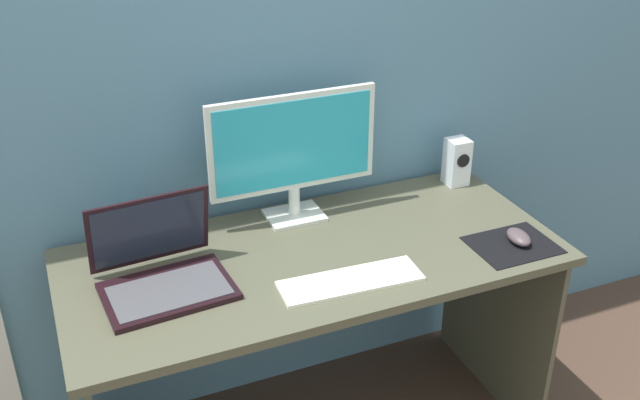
{
  "coord_description": "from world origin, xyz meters",
  "views": [
    {
      "loc": [
        -0.7,
        -1.71,
        1.9
      ],
      "look_at": [
        0.01,
        -0.02,
        0.93
      ],
      "focal_mm": 41.29,
      "sensor_mm": 36.0,
      "label": 1
    }
  ],
  "objects_px": {
    "keyboard_external": "(351,281)",
    "fishbowl": "(136,227)",
    "monitor": "(293,150)",
    "mouse": "(519,237)",
    "speaker_right": "(457,162)",
    "laptop": "(162,270)"
  },
  "relations": [
    {
      "from": "monitor",
      "to": "fishbowl",
      "type": "height_order",
      "value": "monitor"
    },
    {
      "from": "keyboard_external",
      "to": "fishbowl",
      "type": "bearing_deg",
      "value": 143.99
    },
    {
      "from": "speaker_right",
      "to": "keyboard_external",
      "type": "xyz_separation_m",
      "value": [
        -0.6,
        -0.42,
        -0.08
      ]
    },
    {
      "from": "monitor",
      "to": "mouse",
      "type": "height_order",
      "value": "monitor"
    },
    {
      "from": "speaker_right",
      "to": "mouse",
      "type": "bearing_deg",
      "value": -95.73
    },
    {
      "from": "mouse",
      "to": "fishbowl",
      "type": "bearing_deg",
      "value": 166.48
    },
    {
      "from": "monitor",
      "to": "laptop",
      "type": "distance_m",
      "value": 0.55
    },
    {
      "from": "fishbowl",
      "to": "laptop",
      "type": "bearing_deg",
      "value": -83.53
    },
    {
      "from": "laptop",
      "to": "mouse",
      "type": "xyz_separation_m",
      "value": [
        1.04,
        -0.19,
        -0.03
      ]
    },
    {
      "from": "monitor",
      "to": "keyboard_external",
      "type": "xyz_separation_m",
      "value": [
        0.01,
        -0.41,
        -0.23
      ]
    },
    {
      "from": "mouse",
      "to": "monitor",
      "type": "bearing_deg",
      "value": 151.84
    },
    {
      "from": "laptop",
      "to": "fishbowl",
      "type": "distance_m",
      "value": 0.23
    },
    {
      "from": "laptop",
      "to": "keyboard_external",
      "type": "relative_size",
      "value": 0.9
    },
    {
      "from": "speaker_right",
      "to": "mouse",
      "type": "distance_m",
      "value": 0.43
    },
    {
      "from": "speaker_right",
      "to": "fishbowl",
      "type": "relative_size",
      "value": 1.1
    },
    {
      "from": "speaker_right",
      "to": "laptop",
      "type": "xyz_separation_m",
      "value": [
        -1.08,
        -0.23,
        -0.03
      ]
    },
    {
      "from": "laptop",
      "to": "mouse",
      "type": "height_order",
      "value": "laptop"
    },
    {
      "from": "laptop",
      "to": "fishbowl",
      "type": "xyz_separation_m",
      "value": [
        -0.03,
        0.22,
        0.02
      ]
    },
    {
      "from": "speaker_right",
      "to": "laptop",
      "type": "relative_size",
      "value": 0.46
    },
    {
      "from": "fishbowl",
      "to": "mouse",
      "type": "height_order",
      "value": "fishbowl"
    },
    {
      "from": "laptop",
      "to": "mouse",
      "type": "distance_m",
      "value": 1.06
    },
    {
      "from": "fishbowl",
      "to": "mouse",
      "type": "bearing_deg",
      "value": -21.46
    }
  ]
}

